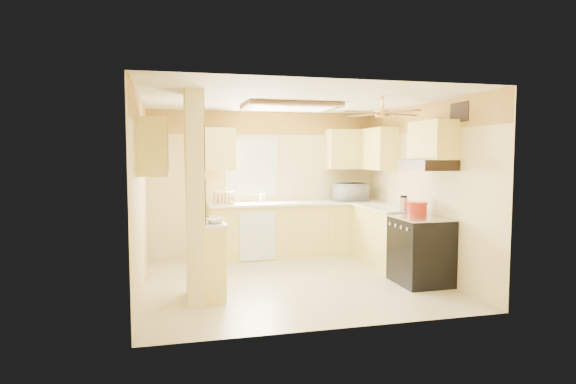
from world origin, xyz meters
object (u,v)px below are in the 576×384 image
object	(u,v)px
dutch_oven	(417,208)
kettle	(404,204)
bowl	(215,221)
stove	(421,250)
microwave	(350,192)

from	to	relation	value
dutch_oven	kettle	world-z (taller)	kettle
dutch_oven	kettle	distance (m)	0.35
bowl	kettle	world-z (taller)	kettle
stove	microwave	bearing A→B (deg)	94.86
stove	kettle	world-z (taller)	kettle
stove	bowl	xyz separation A→B (m)	(-2.78, -0.08, 0.51)
microwave	dutch_oven	size ratio (longest dim) A/B	1.96
dutch_oven	kettle	xyz separation A→B (m)	(-0.03, 0.34, 0.03)
bowl	kettle	xyz separation A→B (m)	(2.79, 0.60, 0.08)
bowl	microwave	bearing A→B (deg)	40.75
microwave	dutch_oven	world-z (taller)	microwave
microwave	dutch_oven	bearing A→B (deg)	95.65
dutch_oven	stove	bearing A→B (deg)	-100.48
bowl	dutch_oven	world-z (taller)	dutch_oven
stove	bowl	size ratio (longest dim) A/B	4.06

